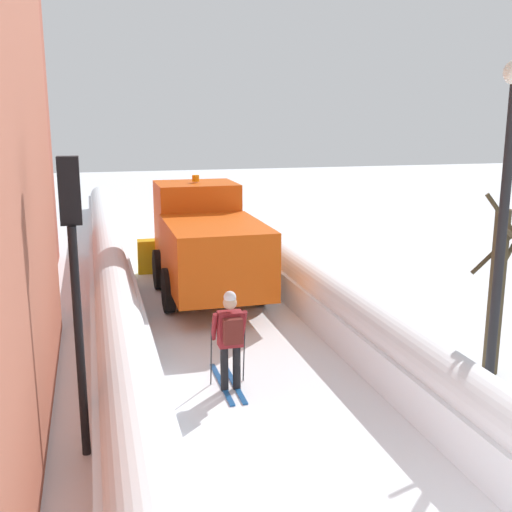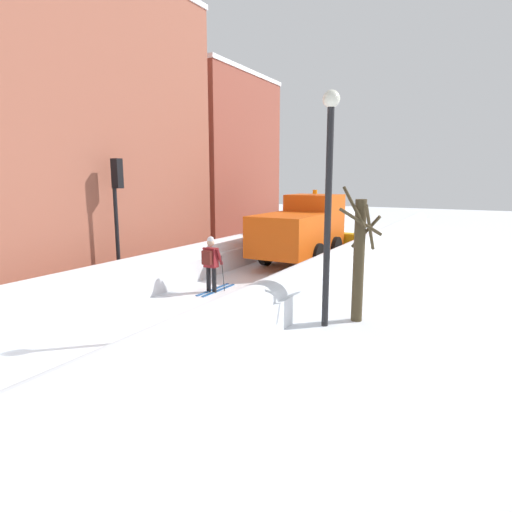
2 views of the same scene
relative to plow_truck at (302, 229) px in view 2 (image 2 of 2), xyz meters
name	(u,v)px [view 2 (image 2 of 2)]	position (x,y,z in m)	size (l,w,h in m)	color
ground_plane	(295,266)	(-0.04, -0.61, -1.48)	(80.00, 80.00, 0.00)	white
snowbank_left	(246,248)	(-2.45, -0.61, -0.90)	(1.10, 36.00, 1.24)	white
snowbank_right	(351,258)	(2.36, -0.61, -0.94)	(1.10, 36.00, 1.17)	white
building_brick_near	(44,134)	(-7.52, -6.47, 3.74)	(7.82, 9.90, 10.43)	#9E5642
building_brick_mid	(196,163)	(-7.52, 2.66, 2.98)	(7.08, 6.74, 8.91)	brown
plow_truck	(302,229)	(0.00, 0.00, 0.00)	(3.20, 5.98, 3.12)	#DB510F
skier	(211,262)	(-0.65, -5.86, -0.48)	(0.62, 1.80, 1.81)	black
traffic_light_pole	(118,200)	(-3.10, -7.29, 1.48)	(0.28, 0.42, 4.21)	black
street_lamp	(329,183)	(3.66, -7.14, 2.03)	(0.40, 0.40, 5.58)	black
bare_tree_near	(359,257)	(4.24, -6.38, 0.19)	(1.06, 0.95, 3.42)	#433824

